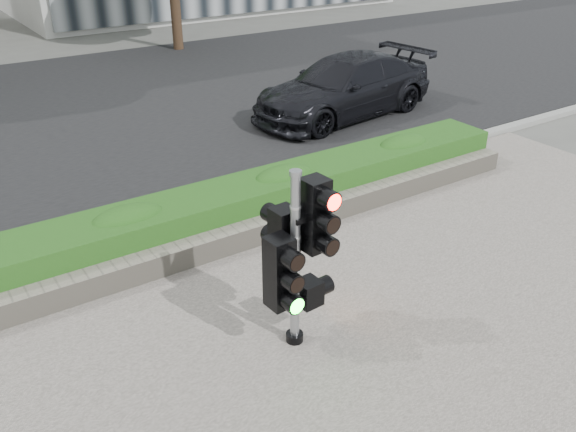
% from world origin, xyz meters
% --- Properties ---
extents(ground, '(120.00, 120.00, 0.00)m').
position_xyz_m(ground, '(0.00, 0.00, 0.00)').
color(ground, '#51514C').
rests_on(ground, ground).
extents(road, '(60.00, 13.00, 0.02)m').
position_xyz_m(road, '(0.00, 10.00, 0.01)').
color(road, black).
rests_on(road, ground).
extents(curb, '(60.00, 0.25, 0.12)m').
position_xyz_m(curb, '(0.00, 3.15, 0.06)').
color(curb, gray).
rests_on(curb, ground).
extents(stone_wall, '(12.00, 0.32, 0.34)m').
position_xyz_m(stone_wall, '(0.00, 1.90, 0.20)').
color(stone_wall, gray).
rests_on(stone_wall, sidewalk).
extents(hedge, '(12.00, 1.00, 0.68)m').
position_xyz_m(hedge, '(0.00, 2.55, 0.37)').
color(hedge, '#438F2C').
rests_on(hedge, sidewalk).
extents(traffic_signal, '(0.78, 0.58, 2.22)m').
position_xyz_m(traffic_signal, '(-0.28, -0.39, 1.26)').
color(traffic_signal, black).
rests_on(traffic_signal, sidewalk).
extents(car_dark, '(5.12, 2.55, 1.43)m').
position_xyz_m(car_dark, '(5.63, 6.15, 0.73)').
color(car_dark, black).
rests_on(car_dark, road).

